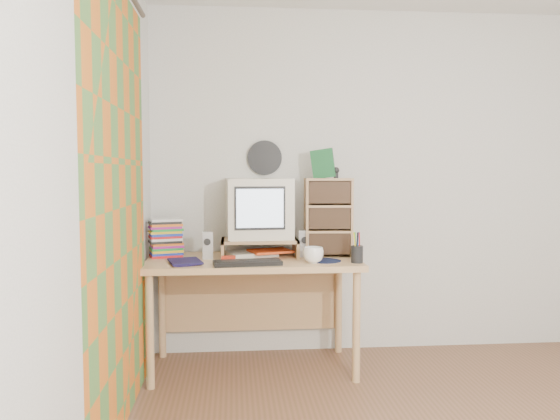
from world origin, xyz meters
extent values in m
plane|color=silver|center=(0.00, 1.75, 1.25)|extent=(3.50, 0.00, 3.50)
plane|color=silver|center=(-1.75, 0.00, 1.25)|extent=(0.00, 3.50, 3.50)
plane|color=#CA641C|center=(-1.71, 0.48, 1.15)|extent=(0.00, 2.20, 2.20)
cylinder|color=black|center=(-0.93, 1.73, 1.43)|extent=(0.25, 0.02, 0.25)
cube|color=tan|center=(-1.03, 1.38, 0.73)|extent=(1.40, 0.70, 0.04)
cube|color=tan|center=(-1.03, 1.71, 0.38)|extent=(1.33, 0.02, 0.41)
cylinder|color=tan|center=(-1.67, 1.09, 0.35)|extent=(0.05, 0.05, 0.71)
cylinder|color=tan|center=(-0.39, 1.09, 0.35)|extent=(0.05, 0.05, 0.71)
cylinder|color=tan|center=(-1.67, 1.67, 0.35)|extent=(0.05, 0.05, 0.71)
cylinder|color=tan|center=(-0.39, 1.67, 0.35)|extent=(0.05, 0.05, 0.71)
cube|color=tan|center=(-1.23, 1.48, 0.81)|extent=(0.02, 0.30, 0.12)
cube|color=tan|center=(-0.73, 1.48, 0.81)|extent=(0.02, 0.30, 0.12)
cube|color=tan|center=(-0.98, 1.48, 0.86)|extent=(0.52, 0.30, 0.02)
cube|color=beige|center=(-0.98, 1.53, 1.08)|extent=(0.47, 0.47, 0.41)
cube|color=#A5A6AA|center=(-1.33, 1.40, 0.84)|extent=(0.07, 0.07, 0.18)
cube|color=#A5A6AA|center=(-0.68, 1.43, 0.84)|extent=(0.08, 0.08, 0.18)
cube|color=black|center=(-1.07, 1.13, 0.76)|extent=(0.44, 0.19, 0.03)
cube|color=tan|center=(-0.51, 1.46, 1.02)|extent=(0.33, 0.19, 0.53)
imported|color=white|center=(-0.65, 1.18, 0.80)|extent=(0.15, 0.15, 0.10)
imported|color=#15103C|center=(-1.56, 1.20, 0.77)|extent=(0.27, 0.23, 0.05)
cylinder|color=black|center=(-0.57, 1.24, 0.75)|extent=(0.27, 0.27, 0.00)
cube|color=red|center=(-1.19, 1.21, 0.77)|extent=(0.09, 0.06, 0.04)
cube|color=#1B5E31|center=(-0.54, 1.48, 1.38)|extent=(0.16, 0.08, 0.20)
camera|label=1|loc=(-1.16, -2.23, 1.33)|focal=35.00mm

